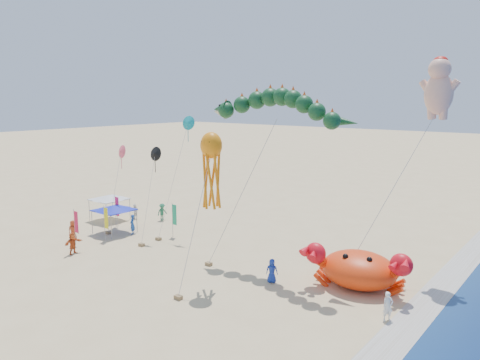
# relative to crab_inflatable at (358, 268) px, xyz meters

# --- Properties ---
(ground) EXTENTS (320.00, 320.00, 0.00)m
(ground) POSITION_rel_crab_inflatable_xyz_m (-7.49, -2.86, -1.35)
(ground) COLOR #D1B784
(ground) RESTS_ON ground
(foam_strip) EXTENTS (320.00, 320.00, 0.00)m
(foam_strip) POSITION_rel_crab_inflatable_xyz_m (4.51, -2.86, -1.34)
(foam_strip) COLOR silver
(foam_strip) RESTS_ON ground
(crab_inflatable) EXTENTS (6.99, 5.38, 3.06)m
(crab_inflatable) POSITION_rel_crab_inflatable_xyz_m (0.00, 0.00, 0.00)
(crab_inflatable) COLOR #EE370C
(crab_inflatable) RESTS_ON ground
(dragon_kite) EXTENTS (11.68, 4.31, 13.02)m
(dragon_kite) POSITION_rel_crab_inflatable_xyz_m (-6.86, -0.07, 10.38)
(dragon_kite) COLOR #103D1C
(dragon_kite) RESTS_ON ground
(cherub_kite) EXTENTS (5.23, 7.06, 15.54)m
(cherub_kite) POSITION_rel_crab_inflatable_xyz_m (2.65, 6.13, 12.11)
(cherub_kite) COLOR #FFB89B
(cherub_kite) RESTS_ON ground
(octopus_kite) EXTENTS (1.54, 4.40, 10.47)m
(octopus_kite) POSITION_rel_crab_inflatable_xyz_m (-8.41, -5.36, 6.91)
(octopus_kite) COLOR orange
(octopus_kite) RESTS_ON ground
(canopy_blue) EXTENTS (3.50, 3.50, 2.71)m
(canopy_blue) POSITION_rel_crab_inflatable_xyz_m (-23.71, -2.05, 1.09)
(canopy_blue) COLOR gray
(canopy_blue) RESTS_ON ground
(canopy_white) EXTENTS (3.50, 3.50, 2.71)m
(canopy_white) POSITION_rel_crab_inflatable_xyz_m (-28.07, 0.62, 1.09)
(canopy_white) COLOR gray
(canopy_white) RESTS_ON ground
(feather_flags) EXTENTS (7.44, 7.10, 3.20)m
(feather_flags) POSITION_rel_crab_inflatable_xyz_m (-22.24, -2.64, 0.66)
(feather_flags) COLOR gray
(feather_flags) RESTS_ON ground
(beachgoers) EXTENTS (30.44, 13.40, 1.88)m
(beachgoers) POSITION_rel_crab_inflatable_xyz_m (-19.40, -2.46, -0.46)
(beachgoers) COLOR #25714A
(beachgoers) RESTS_ON ground
(small_kites) EXTENTS (8.31, 5.93, 11.14)m
(small_kites) POSITION_rel_crab_inflatable_xyz_m (-20.57, 0.13, 6.36)
(small_kites) COLOR black
(small_kites) RESTS_ON ground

